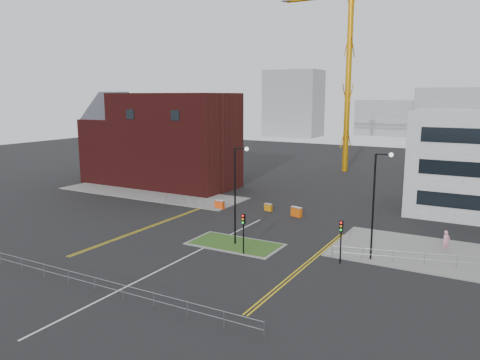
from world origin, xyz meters
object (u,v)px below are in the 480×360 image
(tower_crane, at_px, (385,27))
(traffic_light_island, at_px, (243,226))
(streetlamp_island, at_px, (237,188))
(pedestrian, at_px, (446,241))

(tower_crane, height_order, traffic_light_island, tower_crane)
(streetlamp_island, height_order, traffic_light_island, streetlamp_island)
(tower_crane, bearing_deg, traffic_light_island, -89.97)
(pedestrian, bearing_deg, traffic_light_island, 168.72)
(pedestrian, bearing_deg, streetlamp_island, 160.50)
(traffic_light_island, bearing_deg, pedestrian, 31.91)
(streetlamp_island, xyz_separation_m, pedestrian, (17.01, 7.46, -4.45))
(pedestrian, bearing_deg, tower_crane, 67.91)
(tower_crane, relative_size, traffic_light_island, 14.52)
(tower_crane, height_order, pedestrian, tower_crane)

